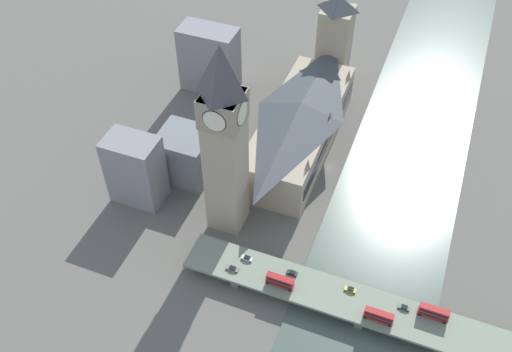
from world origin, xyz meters
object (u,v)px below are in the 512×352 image
at_px(car_northbound_mid, 292,273).
at_px(parliament_hall, 300,125).
at_px(double_decker_bus_mid, 434,312).
at_px(double_decker_bus_lead, 379,316).
at_px(car_northbound_tail, 247,258).
at_px(car_southbound_mid, 404,307).
at_px(road_bridge, 364,306).
at_px(car_northbound_lead, 350,289).
at_px(car_southbound_lead, 232,269).
at_px(clock_tower, 224,139).
at_px(double_decker_bus_rear, 280,281).
at_px(victoria_tower, 335,41).

bearing_deg(car_northbound_mid, parliament_hall, -73.78).
relative_size(parliament_hall, double_decker_bus_mid, 8.01).
distance_m(double_decker_bus_lead, car_northbound_mid, 33.77).
xyz_separation_m(car_northbound_mid, car_northbound_tail, (17.52, 0.01, 0.11)).
relative_size(car_northbound_mid, car_southbound_mid, 0.97).
bearing_deg(road_bridge, double_decker_bus_mid, -170.49).
bearing_deg(car_northbound_lead, car_northbound_mid, 2.05).
bearing_deg(car_southbound_lead, double_decker_bus_lead, 179.02).
relative_size(car_southbound_lead, car_southbound_mid, 1.14).
distance_m(double_decker_bus_lead, car_southbound_lead, 53.82).
height_order(double_decker_bus_lead, car_northbound_tail, double_decker_bus_lead).
relative_size(double_decker_bus_mid, car_northbound_lead, 2.44).
relative_size(road_bridge, car_northbound_lead, 31.52).
xyz_separation_m(car_northbound_lead, car_southbound_lead, (42.16, 6.82, -0.03)).
height_order(car_northbound_mid, car_southbound_mid, car_northbound_mid).
bearing_deg(car_northbound_tail, car_northbound_mid, -179.98).
distance_m(parliament_hall, clock_tower, 61.54).
distance_m(parliament_hall, double_decker_bus_rear, 78.84).
distance_m(double_decker_bus_rear, car_northbound_mid, 6.79).
distance_m(road_bridge, car_northbound_tail, 44.98).
xyz_separation_m(parliament_hall, car_southbound_lead, (0.24, 76.71, -6.22)).
distance_m(parliament_hall, car_southbound_lead, 76.96).
bearing_deg(car_northbound_lead, car_northbound_tail, 1.13).
bearing_deg(car_northbound_lead, clock_tower, -18.76).
xyz_separation_m(road_bridge, car_southbound_lead, (48.12, 3.09, 1.79)).
relative_size(victoria_tower, double_decker_bus_lead, 5.16).
bearing_deg(victoria_tower, car_southbound_mid, 116.48).
bearing_deg(car_southbound_mid, double_decker_bus_mid, -178.10).
bearing_deg(clock_tower, car_northbound_lead, 161.24).
xyz_separation_m(clock_tower, road_bridge, (-60.60, 22.29, -39.49)).
height_order(double_decker_bus_rear, car_southbound_mid, double_decker_bus_rear).
bearing_deg(car_northbound_lead, victoria_tower, -71.03).
relative_size(double_decker_bus_rear, car_northbound_lead, 2.41).
xyz_separation_m(clock_tower, car_southbound_lead, (-12.48, 25.38, -37.70)).
bearing_deg(car_northbound_mid, car_northbound_tail, 0.02).
bearing_deg(clock_tower, double_decker_bus_lead, 158.35).
bearing_deg(double_decker_bus_rear, victoria_tower, -82.03).
bearing_deg(clock_tower, parliament_hall, -103.92).
xyz_separation_m(clock_tower, car_northbound_mid, (-33.28, 19.32, -37.71)).
bearing_deg(parliament_hall, double_decker_bus_lead, 124.59).
distance_m(double_decker_bus_lead, car_northbound_lead, 14.09).
relative_size(double_decker_bus_rear, car_southbound_lead, 2.16).
height_order(car_northbound_tail, car_southbound_mid, car_northbound_tail).
relative_size(parliament_hall, car_southbound_lead, 17.49).
height_order(double_decker_bus_lead, car_southbound_lead, double_decker_bus_lead).
distance_m(road_bridge, double_decker_bus_lead, 7.86).
bearing_deg(car_northbound_mid, double_decker_bus_lead, 168.05).
bearing_deg(car_southbound_mid, car_southbound_lead, 6.13).
bearing_deg(road_bridge, parliament_hall, -56.96).
xyz_separation_m(clock_tower, double_decker_bus_mid, (-83.27, 18.49, -35.58)).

